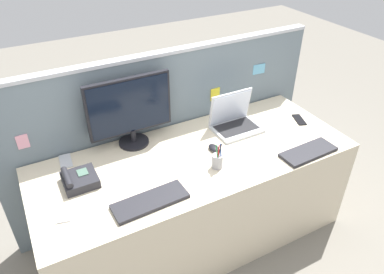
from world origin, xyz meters
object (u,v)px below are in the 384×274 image
(cell_phone_white_slab, at_px, (63,214))
(keyboard_main, at_px, (150,201))
(desk_phone, at_px, (79,179))
(keyboard_spare, at_px, (308,152))
(computer_mouse_right_hand, at_px, (214,148))
(cell_phone_black_slab, at_px, (299,120))
(laptop, at_px, (234,119))
(desktop_monitor, at_px, (130,109))
(pen_cup, at_px, (217,161))
(cell_phone_silver_slab, at_px, (66,161))

(cell_phone_white_slab, bearing_deg, keyboard_main, -3.67)
(desk_phone, relative_size, keyboard_spare, 0.50)
(desk_phone, height_order, computer_mouse_right_hand, desk_phone)
(cell_phone_black_slab, bearing_deg, keyboard_main, -147.90)
(keyboard_main, bearing_deg, desk_phone, 129.60)
(laptop, xyz_separation_m, desk_phone, (-1.14, -0.09, -0.04))
(cell_phone_black_slab, bearing_deg, desktop_monitor, -174.52)
(computer_mouse_right_hand, height_order, cell_phone_black_slab, computer_mouse_right_hand)
(keyboard_main, height_order, cell_phone_white_slab, keyboard_main)
(computer_mouse_right_hand, xyz_separation_m, cell_phone_white_slab, (-1.01, -0.12, -0.01))
(computer_mouse_right_hand, bearing_deg, pen_cup, -117.00)
(desk_phone, distance_m, pen_cup, 0.83)
(keyboard_main, xyz_separation_m, cell_phone_silver_slab, (-0.33, 0.60, -0.01))
(keyboard_main, xyz_separation_m, cell_phone_white_slab, (-0.44, 0.14, -0.01))
(keyboard_spare, relative_size, computer_mouse_right_hand, 3.90)
(desk_phone, height_order, cell_phone_white_slab, desk_phone)
(keyboard_spare, relative_size, cell_phone_silver_slab, 2.67)
(keyboard_spare, xyz_separation_m, cell_phone_silver_slab, (-1.43, 0.66, -0.01))
(computer_mouse_right_hand, xyz_separation_m, cell_phone_silver_slab, (-0.90, 0.34, -0.01))
(desk_phone, relative_size, cell_phone_black_slab, 1.29)
(cell_phone_white_slab, bearing_deg, computer_mouse_right_hand, 20.11)
(cell_phone_white_slab, bearing_deg, keyboard_spare, 5.95)
(cell_phone_white_slab, bearing_deg, pen_cup, 10.86)
(cell_phone_white_slab, bearing_deg, cell_phone_silver_slab, 90.00)
(pen_cup, height_order, cell_phone_black_slab, pen_cup)
(laptop, bearing_deg, computer_mouse_right_hand, -146.58)
(computer_mouse_right_hand, distance_m, cell_phone_silver_slab, 0.96)
(desktop_monitor, height_order, pen_cup, desktop_monitor)
(desk_phone, bearing_deg, laptop, 4.51)
(laptop, distance_m, desk_phone, 1.15)
(keyboard_main, distance_m, cell_phone_silver_slab, 0.68)
(computer_mouse_right_hand, height_order, cell_phone_white_slab, computer_mouse_right_hand)
(laptop, bearing_deg, keyboard_main, -152.59)
(keyboard_spare, xyz_separation_m, cell_phone_black_slab, (0.24, 0.35, -0.01))
(laptop, bearing_deg, keyboard_spare, -62.72)
(keyboard_main, xyz_separation_m, pen_cup, (0.49, 0.09, 0.04))
(pen_cup, bearing_deg, desk_phone, 162.66)
(desktop_monitor, height_order, cell_phone_black_slab, desktop_monitor)
(cell_phone_black_slab, height_order, cell_phone_silver_slab, same)
(cell_phone_white_slab, relative_size, cell_phone_black_slab, 0.83)
(desktop_monitor, height_order, cell_phone_white_slab, desktop_monitor)
(desk_phone, bearing_deg, cell_phone_white_slab, -123.59)
(laptop, distance_m, cell_phone_white_slab, 1.32)
(keyboard_main, relative_size, cell_phone_silver_slab, 2.89)
(keyboard_spare, distance_m, cell_phone_black_slab, 0.42)
(pen_cup, bearing_deg, desktop_monitor, 126.02)
(keyboard_spare, distance_m, pen_cup, 0.63)
(keyboard_spare, distance_m, cell_phone_silver_slab, 1.57)
(desk_phone, height_order, keyboard_spare, desk_phone)
(cell_phone_white_slab, bearing_deg, desktop_monitor, 52.45)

